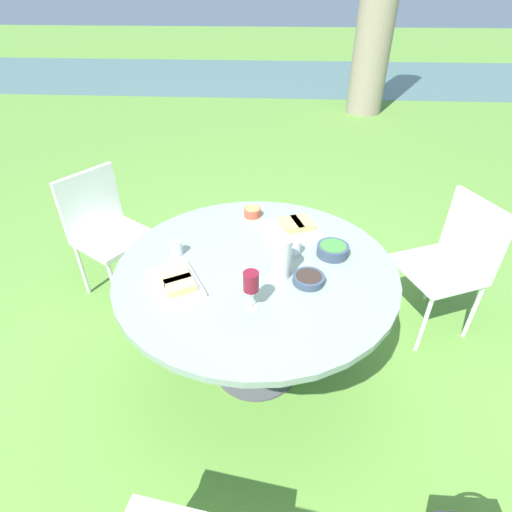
% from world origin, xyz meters
% --- Properties ---
extents(ground_plane, '(40.00, 40.00, 0.00)m').
position_xyz_m(ground_plane, '(0.00, 0.00, 0.00)').
color(ground_plane, '#5B8C38').
extents(river_strip, '(40.00, 4.24, 0.01)m').
position_xyz_m(river_strip, '(0.00, 8.60, 0.00)').
color(river_strip, '#4C706B').
rests_on(river_strip, ground_plane).
extents(dining_table, '(1.40, 1.40, 0.76)m').
position_xyz_m(dining_table, '(0.00, 0.00, 0.66)').
color(dining_table, '#4C4C51').
rests_on(dining_table, ground_plane).
extents(chair_near_right, '(0.56, 0.57, 0.89)m').
position_xyz_m(chair_near_right, '(1.17, 0.48, 0.52)').
color(chair_near_right, white).
rests_on(chair_near_right, ground_plane).
extents(chair_far_back, '(0.59, 0.60, 0.89)m').
position_xyz_m(chair_far_back, '(-1.10, 0.71, 0.52)').
color(chair_far_back, white).
rests_on(chair_far_back, ground_plane).
extents(water_pitcher, '(0.10, 0.10, 0.21)m').
position_xyz_m(water_pitcher, '(0.12, -0.07, 0.86)').
color(water_pitcher, silver).
rests_on(water_pitcher, dining_table).
extents(wine_glass, '(0.07, 0.07, 0.19)m').
position_xyz_m(wine_glass, '(0.00, -0.31, 0.89)').
color(wine_glass, silver).
rests_on(wine_glass, dining_table).
extents(platter_bread_main, '(0.31, 0.35, 0.06)m').
position_xyz_m(platter_bread_main, '(-0.35, -0.18, 0.78)').
color(platter_bread_main, white).
rests_on(platter_bread_main, dining_table).
extents(platter_charcuterie, '(0.35, 0.31, 0.06)m').
position_xyz_m(platter_charcuterie, '(0.19, 0.35, 0.78)').
color(platter_charcuterie, white).
rests_on(platter_charcuterie, dining_table).
extents(bowl_fries, '(0.10, 0.10, 0.05)m').
position_xyz_m(bowl_fries, '(-0.06, 0.50, 0.78)').
color(bowl_fries, '#B74733').
rests_on(bowl_fries, dining_table).
extents(bowl_salad, '(0.16, 0.16, 0.06)m').
position_xyz_m(bowl_salad, '(0.39, 0.12, 0.79)').
color(bowl_salad, '#334256').
rests_on(bowl_salad, dining_table).
extents(bowl_olives, '(0.15, 0.15, 0.04)m').
position_xyz_m(bowl_olives, '(0.25, -0.11, 0.78)').
color(bowl_olives, '#334256').
rests_on(bowl_olives, dining_table).
extents(cup_water_near, '(0.06, 0.06, 0.08)m').
position_xyz_m(cup_water_near, '(-0.42, 0.07, 0.80)').
color(cup_water_near, silver).
rests_on(cup_water_near, dining_table).
extents(cup_water_far, '(0.06, 0.06, 0.08)m').
position_xyz_m(cup_water_far, '(0.19, 0.12, 0.80)').
color(cup_water_far, silver).
rests_on(cup_water_far, dining_table).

